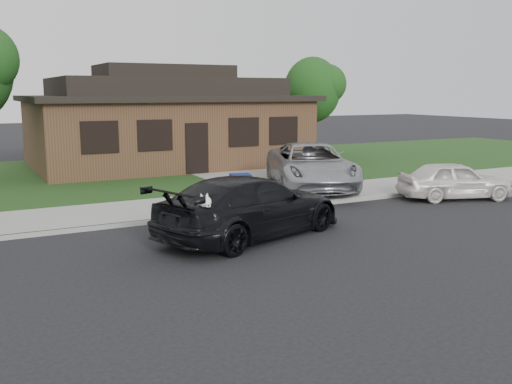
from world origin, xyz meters
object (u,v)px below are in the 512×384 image
minivan (311,166)px  white_compact (455,180)px  sedan (251,207)px  recycling_bin (241,190)px

minivan → white_compact: 4.92m
sedan → white_compact: 8.49m
sedan → minivan: bearing=-64.8°
sedan → white_compact: size_ratio=1.52×
white_compact → recycling_bin: 7.36m
minivan → recycling_bin: bearing=-132.3°
sedan → recycling_bin: 3.26m
minivan → sedan: bearing=-114.0°
sedan → minivan: minivan is taller
minivan → white_compact: bearing=-24.1°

